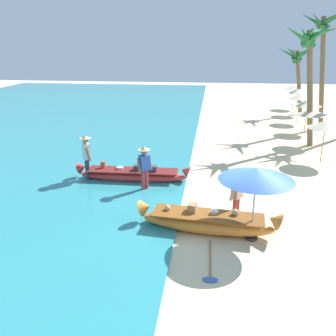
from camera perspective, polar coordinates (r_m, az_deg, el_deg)
name	(u,v)px	position (r m, az deg, el deg)	size (l,w,h in m)	color
ground_plane	(237,227)	(10.84, 11.01, -9.28)	(80.00, 80.00, 0.00)	beige
boat_orange_foreground	(207,222)	(10.35, 6.25, -8.54)	(4.11, 1.20, 0.86)	orange
boat_red_midground	(133,175)	(13.96, -5.61, -1.09)	(4.47, 0.85, 0.78)	red
person_vendor_hatted	(144,166)	(12.78, -3.77, 0.38)	(0.54, 0.50, 1.70)	#B2383D
person_tourist_customer	(237,195)	(10.79, 10.90, -4.19)	(0.46, 0.57, 1.57)	#B2383D
person_vendor_assistant	(86,155)	(14.05, -12.86, 2.07)	(0.48, 0.57, 1.85)	#333842
patio_umbrella_large	(256,174)	(9.56, 13.92, -0.99)	(1.99, 1.99, 2.08)	#B7B7BC
parasol_row_0	(326,125)	(17.16, 23.83, 6.35)	(1.60, 1.60, 1.91)	#8E6B47
parasol_row_1	(312,112)	(20.06, 21.89, 8.28)	(1.60, 1.60, 1.91)	#8E6B47
parasol_row_2	(308,103)	(22.94, 21.37, 9.58)	(1.60, 1.60, 1.91)	#8E6B47
parasol_row_3	(300,97)	(25.66, 20.25, 10.62)	(1.60, 1.60, 1.91)	#8E6B47
parasol_row_4	(298,91)	(28.57, 20.06, 11.43)	(1.60, 1.60, 1.91)	#8E6B47
parasol_row_5	(295,87)	(31.21, 19.54, 12.07)	(1.60, 1.60, 1.91)	#8E6B47
palm_tree_tall_inland	(310,48)	(19.50, 21.68, 17.37)	(2.73, 2.40, 6.04)	brown
palm_tree_leaning_seaward	(297,60)	(28.61, 19.92, 15.87)	(2.69, 2.87, 4.96)	brown
palm_tree_far_behind	(323,39)	(23.92, 23.50, 18.37)	(2.51, 2.61, 6.90)	brown
paddle	(210,265)	(9.06, 6.73, -15.06)	(0.36, 1.82, 0.05)	#8E6B47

